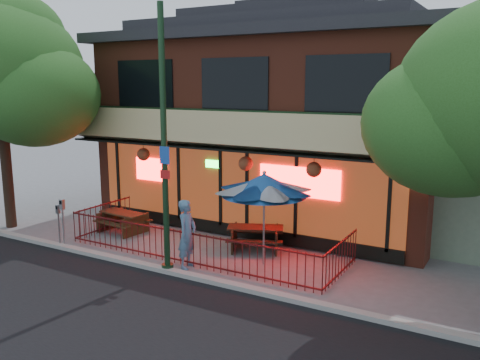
{
  "coord_description": "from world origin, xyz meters",
  "views": [
    {
      "loc": [
        8.2,
        -10.75,
        5.03
      ],
      "look_at": [
        0.89,
        2.0,
        2.2
      ],
      "focal_mm": 38.0,
      "sensor_mm": 36.0,
      "label": 1
    }
  ],
  "objects_px": {
    "picnic_table_right": "(255,234)",
    "street_light": "(164,156)",
    "street_tree_left": "(1,63)",
    "picnic_table_left": "(123,219)",
    "parking_meter_far": "(58,218)",
    "patio_umbrella": "(264,185)",
    "pedestrian": "(187,234)",
    "parking_meter_near": "(63,215)"
  },
  "relations": [
    {
      "from": "parking_meter_near",
      "to": "parking_meter_far",
      "type": "height_order",
      "value": "parking_meter_near"
    },
    {
      "from": "street_light",
      "to": "picnic_table_right",
      "type": "xyz_separation_m",
      "value": [
        1.2,
        2.8,
        -2.68
      ]
    },
    {
      "from": "picnic_table_left",
      "to": "parking_meter_near",
      "type": "height_order",
      "value": "parking_meter_near"
    },
    {
      "from": "picnic_table_right",
      "to": "parking_meter_near",
      "type": "relative_size",
      "value": 1.34
    },
    {
      "from": "picnic_table_left",
      "to": "parking_meter_far",
      "type": "relative_size",
      "value": 1.3
    },
    {
      "from": "picnic_table_right",
      "to": "parking_meter_far",
      "type": "bearing_deg",
      "value": -152.59
    },
    {
      "from": "patio_umbrella",
      "to": "parking_meter_near",
      "type": "xyz_separation_m",
      "value": [
        -6.02,
        -1.76,
        -1.25
      ]
    },
    {
      "from": "parking_meter_far",
      "to": "picnic_table_left",
      "type": "bearing_deg",
      "value": 74.65
    },
    {
      "from": "picnic_table_left",
      "to": "picnic_table_right",
      "type": "height_order",
      "value": "picnic_table_right"
    },
    {
      "from": "parking_meter_near",
      "to": "street_tree_left",
      "type": "bearing_deg",
      "value": 167.19
    },
    {
      "from": "patio_umbrella",
      "to": "parking_meter_near",
      "type": "relative_size",
      "value": 1.74
    },
    {
      "from": "patio_umbrella",
      "to": "street_light",
      "type": "bearing_deg",
      "value": -138.74
    },
    {
      "from": "patio_umbrella",
      "to": "pedestrian",
      "type": "height_order",
      "value": "patio_umbrella"
    },
    {
      "from": "picnic_table_left",
      "to": "patio_umbrella",
      "type": "distance_m",
      "value": 5.92
    },
    {
      "from": "street_light",
      "to": "parking_meter_far",
      "type": "relative_size",
      "value": 5.23
    },
    {
      "from": "street_light",
      "to": "picnic_table_left",
      "type": "distance_m",
      "value": 5.0
    },
    {
      "from": "street_tree_left",
      "to": "picnic_table_right",
      "type": "xyz_separation_m",
      "value": [
        8.66,
        2.01,
        -5.2
      ]
    },
    {
      "from": "street_tree_left",
      "to": "picnic_table_left",
      "type": "bearing_deg",
      "value": 19.94
    },
    {
      "from": "street_tree_left",
      "to": "patio_umbrella",
      "type": "height_order",
      "value": "street_tree_left"
    },
    {
      "from": "picnic_table_right",
      "to": "patio_umbrella",
      "type": "xyz_separation_m",
      "value": [
        0.82,
        -1.04,
        1.81
      ]
    },
    {
      "from": "pedestrian",
      "to": "parking_meter_near",
      "type": "distance_m",
      "value": 4.34
    },
    {
      "from": "street_light",
      "to": "patio_umbrella",
      "type": "relative_size",
      "value": 2.61
    },
    {
      "from": "street_tree_left",
      "to": "picnic_table_left",
      "type": "distance_m",
      "value": 6.63
    },
    {
      "from": "street_light",
      "to": "parking_meter_near",
      "type": "relative_size",
      "value": 4.56
    },
    {
      "from": "street_tree_left",
      "to": "picnic_table_left",
      "type": "xyz_separation_m",
      "value": [
        3.86,
        1.4,
        -5.21
      ]
    },
    {
      "from": "picnic_table_right",
      "to": "street_light",
      "type": "bearing_deg",
      "value": -113.12
    },
    {
      "from": "picnic_table_left",
      "to": "picnic_table_right",
      "type": "distance_m",
      "value": 4.84
    },
    {
      "from": "street_tree_left",
      "to": "patio_umbrella",
      "type": "relative_size",
      "value": 3.01
    },
    {
      "from": "street_light",
      "to": "street_tree_left",
      "type": "bearing_deg",
      "value": 173.96
    },
    {
      "from": "parking_meter_near",
      "to": "street_light",
      "type": "bearing_deg",
      "value": -0.04
    },
    {
      "from": "street_tree_left",
      "to": "parking_meter_near",
      "type": "distance_m",
      "value": 5.83
    },
    {
      "from": "parking_meter_near",
      "to": "parking_meter_far",
      "type": "relative_size",
      "value": 1.15
    },
    {
      "from": "street_tree_left",
      "to": "patio_umbrella",
      "type": "distance_m",
      "value": 10.11
    },
    {
      "from": "street_light",
      "to": "patio_umbrella",
      "type": "bearing_deg",
      "value": 41.26
    },
    {
      "from": "street_tree_left",
      "to": "picnic_table_left",
      "type": "height_order",
      "value": "street_tree_left"
    },
    {
      "from": "street_light",
      "to": "picnic_table_left",
      "type": "height_order",
      "value": "street_light"
    },
    {
      "from": "picnic_table_left",
      "to": "pedestrian",
      "type": "xyz_separation_m",
      "value": [
        3.91,
        -1.69,
        0.5
      ]
    },
    {
      "from": "street_light",
      "to": "street_tree_left",
      "type": "xyz_separation_m",
      "value": [
        -7.46,
        0.79,
        2.52
      ]
    },
    {
      "from": "picnic_table_right",
      "to": "patio_umbrella",
      "type": "relative_size",
      "value": 0.77
    },
    {
      "from": "street_light",
      "to": "picnic_table_right",
      "type": "distance_m",
      "value": 4.06
    },
    {
      "from": "street_tree_left",
      "to": "parking_meter_near",
      "type": "xyz_separation_m",
      "value": [
        3.46,
        -0.79,
        -4.63
      ]
    },
    {
      "from": "patio_umbrella",
      "to": "parking_meter_far",
      "type": "height_order",
      "value": "patio_umbrella"
    }
  ]
}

